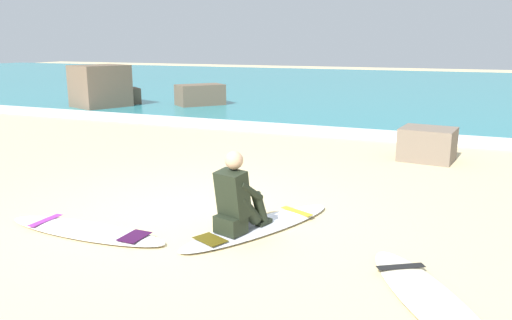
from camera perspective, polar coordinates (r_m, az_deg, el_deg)
name	(u,v)px	position (r m, az deg, el deg)	size (l,w,h in m)	color
ground_plane	(189,212)	(6.87, -7.48, -5.77)	(80.00, 80.00, 0.00)	beige
sea	(397,87)	(26.06, 15.59, 7.91)	(80.00, 28.00, 0.10)	teal
breaking_foam	(321,131)	(12.69, 7.34, 3.24)	(80.00, 0.90, 0.11)	white
surfboard_main	(260,226)	(6.20, 0.41, -7.43)	(1.45, 2.36, 0.08)	silver
surfer_seated	(237,200)	(5.87, -2.11, -4.51)	(0.52, 0.76, 0.95)	black
surfboard_spare_near	(86,230)	(6.40, -18.58, -7.48)	(2.22, 0.54, 0.08)	white
surfboard_spare_far	(430,299)	(4.81, 18.93, -14.57)	(1.55, 2.04, 0.08)	#EFE5C6
rock_outcrop_distant	(125,91)	(17.76, -14.48, 7.56)	(4.65, 3.52, 1.46)	brown
shoreline_rock	(427,144)	(10.20, 18.67, 1.69)	(0.84, 0.97, 0.62)	#756656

